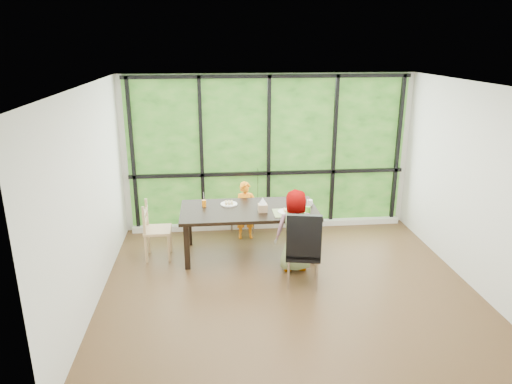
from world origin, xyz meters
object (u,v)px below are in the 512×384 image
(chair_window_leather, at_px, (244,200))
(child_older, at_px, (295,231))
(white_mug, at_px, (310,203))
(orange_cup, at_px, (204,203))
(plate_far, at_px, (229,204))
(child_toddler, at_px, (246,210))
(chair_interior_leather, at_px, (303,247))
(dining_table, at_px, (249,231))
(tissue_box, at_px, (263,208))
(plate_near, at_px, (286,212))
(chair_end_beech, at_px, (158,230))
(green_cup, at_px, (308,210))

(chair_window_leather, distance_m, child_older, 1.73)
(child_older, height_order, white_mug, child_older)
(chair_window_leather, distance_m, orange_cup, 1.12)
(plate_far, bearing_deg, orange_cup, -172.39)
(child_toddler, bearing_deg, chair_interior_leather, -72.09)
(chair_interior_leather, height_order, orange_cup, chair_interior_leather)
(child_toddler, relative_size, child_older, 0.81)
(dining_table, height_order, tissue_box, tissue_box)
(child_older, distance_m, plate_far, 1.23)
(chair_window_leather, bearing_deg, chair_interior_leather, -59.45)
(dining_table, distance_m, plate_near, 0.70)
(child_toddler, bearing_deg, child_older, -66.95)
(dining_table, bearing_deg, tissue_box, -36.14)
(plate_far, relative_size, white_mug, 3.03)
(chair_end_beech, bearing_deg, tissue_box, -95.78)
(plate_near, distance_m, white_mug, 0.50)
(child_older, xyz_separation_m, white_mug, (0.35, 0.66, 0.19))
(dining_table, xyz_separation_m, chair_end_beech, (-1.40, 0.01, 0.08))
(child_older, relative_size, tissue_box, 8.79)
(green_cup, height_order, tissue_box, tissue_box)
(child_older, xyz_separation_m, green_cup, (0.24, 0.29, 0.20))
(plate_near, distance_m, tissue_box, 0.36)
(plate_near, bearing_deg, child_toddler, 123.25)
(chair_window_leather, relative_size, white_mug, 12.37)
(child_older, bearing_deg, plate_near, -82.90)
(chair_window_leather, height_order, white_mug, chair_window_leather)
(chair_end_beech, relative_size, child_older, 0.74)
(chair_end_beech, height_order, tissue_box, chair_end_beech)
(child_toddler, xyz_separation_m, green_cup, (0.86, -0.93, 0.31))
(green_cup, bearing_deg, chair_end_beech, 172.07)
(child_toddler, distance_m, green_cup, 1.31)
(chair_interior_leather, xyz_separation_m, child_older, (-0.04, 0.43, 0.07))
(dining_table, distance_m, child_older, 0.88)
(chair_interior_leather, bearing_deg, dining_table, -46.07)
(chair_end_beech, xyz_separation_m, orange_cup, (0.72, 0.16, 0.35))
(chair_interior_leather, distance_m, child_older, 0.43)
(chair_window_leather, xyz_separation_m, white_mug, (0.97, -0.95, 0.25))
(orange_cup, bearing_deg, chair_end_beech, -167.10)
(chair_interior_leather, bearing_deg, orange_cup, -30.50)
(chair_window_leather, distance_m, plate_far, 0.88)
(child_toddler, distance_m, white_mug, 1.16)
(chair_end_beech, bearing_deg, white_mug, -88.84)
(chair_end_beech, height_order, child_toddler, child_toddler)
(chair_window_leather, height_order, plate_near, chair_window_leather)
(child_older, bearing_deg, chair_window_leather, -71.88)
(dining_table, distance_m, tissue_box, 0.50)
(child_toddler, bearing_deg, plate_far, -129.91)
(chair_window_leather, xyz_separation_m, orange_cup, (-0.68, -0.85, 0.26))
(plate_near, height_order, white_mug, white_mug)
(orange_cup, relative_size, tissue_box, 0.74)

